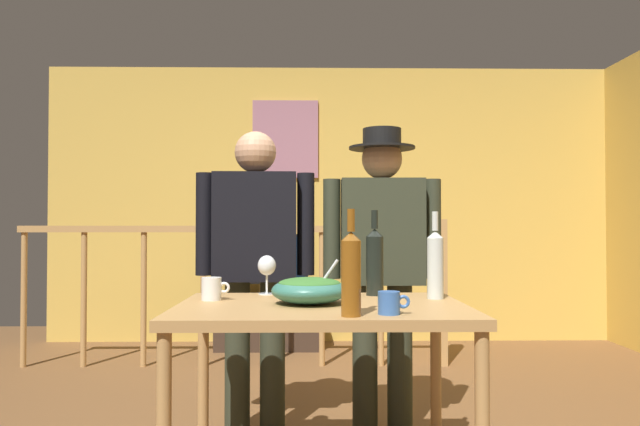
{
  "coord_description": "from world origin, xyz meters",
  "views": [
    {
      "loc": [
        -0.21,
        -2.89,
        1.06
      ],
      "look_at": [
        -0.16,
        -0.11,
        1.13
      ],
      "focal_mm": 33.96,
      "sensor_mm": 36.0,
      "label": 1
    }
  ],
  "objects_px": {
    "mug_white": "(212,289)",
    "person_standing_right": "(382,252)",
    "tv_console": "(268,321)",
    "wine_bottle_clear": "(435,263)",
    "stair_railing": "(294,276)",
    "person_standing_left": "(255,254)",
    "framed_picture": "(285,139)",
    "salad_bowl": "(309,289)",
    "wine_bottle_amber": "(351,272)",
    "mug_blue": "(390,303)",
    "wine_glass": "(267,267)",
    "serving_table": "(322,324)",
    "flat_screen_tv": "(268,260)",
    "wine_bottle_dark": "(375,260)"
  },
  "relations": [
    {
      "from": "flat_screen_tv",
      "to": "wine_glass",
      "type": "height_order",
      "value": "flat_screen_tv"
    },
    {
      "from": "wine_bottle_amber",
      "to": "tv_console",
      "type": "bearing_deg",
      "value": 98.91
    },
    {
      "from": "salad_bowl",
      "to": "person_standing_left",
      "type": "distance_m",
      "value": 0.76
    },
    {
      "from": "framed_picture",
      "to": "salad_bowl",
      "type": "bearing_deg",
      "value": -85.97
    },
    {
      "from": "wine_glass",
      "to": "serving_table",
      "type": "bearing_deg",
      "value": -54.81
    },
    {
      "from": "tv_console",
      "to": "wine_bottle_clear",
      "type": "xyz_separation_m",
      "value": [
        0.9,
        -2.72,
        0.67
      ]
    },
    {
      "from": "stair_railing",
      "to": "wine_bottle_dark",
      "type": "relative_size",
      "value": 8.48
    },
    {
      "from": "framed_picture",
      "to": "wine_glass",
      "type": "relative_size",
      "value": 4.04
    },
    {
      "from": "person_standing_left",
      "to": "serving_table",
      "type": "bearing_deg",
      "value": 113.85
    },
    {
      "from": "stair_railing",
      "to": "framed_picture",
      "type": "bearing_deg",
      "value": 96.05
    },
    {
      "from": "tv_console",
      "to": "salad_bowl",
      "type": "bearing_deg",
      "value": -82.87
    },
    {
      "from": "flat_screen_tv",
      "to": "serving_table",
      "type": "height_order",
      "value": "flat_screen_tv"
    },
    {
      "from": "framed_picture",
      "to": "salad_bowl",
      "type": "height_order",
      "value": "framed_picture"
    },
    {
      "from": "stair_railing",
      "to": "person_standing_left",
      "type": "bearing_deg",
      "value": -96.1
    },
    {
      "from": "stair_railing",
      "to": "salad_bowl",
      "type": "height_order",
      "value": "stair_railing"
    },
    {
      "from": "stair_railing",
      "to": "person_standing_left",
      "type": "height_order",
      "value": "person_standing_left"
    },
    {
      "from": "flat_screen_tv",
      "to": "mug_blue",
      "type": "bearing_deg",
      "value": -78.42
    },
    {
      "from": "tv_console",
      "to": "person_standing_left",
      "type": "xyz_separation_m",
      "value": [
        0.08,
        -2.18,
        0.69
      ]
    },
    {
      "from": "stair_railing",
      "to": "wine_bottle_dark",
      "type": "distance_m",
      "value": 1.96
    },
    {
      "from": "framed_picture",
      "to": "person_standing_left",
      "type": "distance_m",
      "value": 2.65
    },
    {
      "from": "wine_glass",
      "to": "mug_blue",
      "type": "bearing_deg",
      "value": -52.76
    },
    {
      "from": "person_standing_left",
      "to": "framed_picture",
      "type": "bearing_deg",
      "value": -92.26
    },
    {
      "from": "wine_bottle_dark",
      "to": "mug_blue",
      "type": "height_order",
      "value": "wine_bottle_dark"
    },
    {
      "from": "stair_railing",
      "to": "mug_blue",
      "type": "bearing_deg",
      "value": -80.79
    },
    {
      "from": "mug_blue",
      "to": "wine_glass",
      "type": "bearing_deg",
      "value": 127.24
    },
    {
      "from": "mug_white",
      "to": "person_standing_right",
      "type": "relative_size",
      "value": 0.08
    },
    {
      "from": "mug_blue",
      "to": "person_standing_left",
      "type": "xyz_separation_m",
      "value": [
        -0.56,
        1.0,
        0.13
      ]
    },
    {
      "from": "mug_blue",
      "to": "stair_railing",
      "type": "bearing_deg",
      "value": 99.21
    },
    {
      "from": "serving_table",
      "to": "wine_bottle_clear",
      "type": "relative_size",
      "value": 3.07
    },
    {
      "from": "person_standing_right",
      "to": "wine_bottle_amber",
      "type": "bearing_deg",
      "value": 78.28
    },
    {
      "from": "tv_console",
      "to": "wine_bottle_amber",
      "type": "relative_size",
      "value": 2.42
    },
    {
      "from": "tv_console",
      "to": "person_standing_right",
      "type": "bearing_deg",
      "value": -71.3
    },
    {
      "from": "wine_bottle_amber",
      "to": "stair_railing",
      "type": "bearing_deg",
      "value": 95.95
    },
    {
      "from": "mug_blue",
      "to": "wine_bottle_amber",
      "type": "bearing_deg",
      "value": -162.93
    },
    {
      "from": "framed_picture",
      "to": "serving_table",
      "type": "height_order",
      "value": "framed_picture"
    },
    {
      "from": "framed_picture",
      "to": "wine_bottle_amber",
      "type": "distance_m",
      "value": 3.66
    },
    {
      "from": "flat_screen_tv",
      "to": "serving_table",
      "type": "xyz_separation_m",
      "value": [
        0.41,
        -2.86,
        -0.1
      ]
    },
    {
      "from": "framed_picture",
      "to": "tv_console",
      "type": "xyz_separation_m",
      "value": [
        -0.14,
        -0.29,
        -1.64
      ]
    },
    {
      "from": "salad_bowl",
      "to": "tv_console",
      "type": "bearing_deg",
      "value": 97.13
    },
    {
      "from": "wine_bottle_amber",
      "to": "person_standing_left",
      "type": "distance_m",
      "value": 1.12
    },
    {
      "from": "wine_bottle_amber",
      "to": "serving_table",
      "type": "bearing_deg",
      "value": 106.27
    },
    {
      "from": "person_standing_left",
      "to": "salad_bowl",
      "type": "bearing_deg",
      "value": 110.8
    },
    {
      "from": "wine_glass",
      "to": "wine_bottle_clear",
      "type": "height_order",
      "value": "wine_bottle_clear"
    },
    {
      "from": "wine_glass",
      "to": "person_standing_left",
      "type": "xyz_separation_m",
      "value": [
        -0.09,
        0.37,
        0.04
      ]
    },
    {
      "from": "serving_table",
      "to": "wine_glass",
      "type": "height_order",
      "value": "wine_glass"
    },
    {
      "from": "wine_bottle_clear",
      "to": "framed_picture",
      "type": "bearing_deg",
      "value": 104.26
    },
    {
      "from": "mug_white",
      "to": "wine_bottle_clear",
      "type": "bearing_deg",
      "value": 2.26
    },
    {
      "from": "stair_railing",
      "to": "wine_bottle_amber",
      "type": "xyz_separation_m",
      "value": [
        0.26,
        -2.54,
        0.22
      ]
    },
    {
      "from": "mug_blue",
      "to": "flat_screen_tv",
      "type": "bearing_deg",
      "value": 101.58
    },
    {
      "from": "wine_glass",
      "to": "person_standing_right",
      "type": "height_order",
      "value": "person_standing_right"
    }
  ]
}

